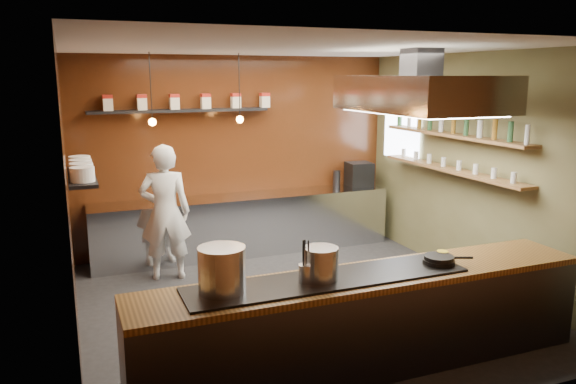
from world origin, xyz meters
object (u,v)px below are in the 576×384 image
stockpot_large (222,270)px  espresso_machine (359,174)px  extractor_hood (420,93)px  chef (165,212)px  stockpot_small (321,264)px

stockpot_large → espresso_machine: size_ratio=1.02×
extractor_hood → chef: size_ratio=1.09×
stockpot_large → chef: chef is taller
stockpot_large → espresso_machine: (3.37, 3.80, -0.04)m
chef → extractor_hood: bearing=155.5°
stockpot_large → stockpot_small: size_ratio=1.27×
espresso_machine → extractor_hood: bearing=-100.7°
extractor_hood → espresso_machine: (0.71, 2.64, -1.41)m
stockpot_small → espresso_machine: 4.58m
extractor_hood → stockpot_small: 2.57m
stockpot_large → espresso_machine: 5.08m
stockpot_small → espresso_machine: size_ratio=0.80×
espresso_machine → chef: size_ratio=0.21×
chef → espresso_machine: bearing=-155.9°
stockpot_large → espresso_machine: stockpot_large is taller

